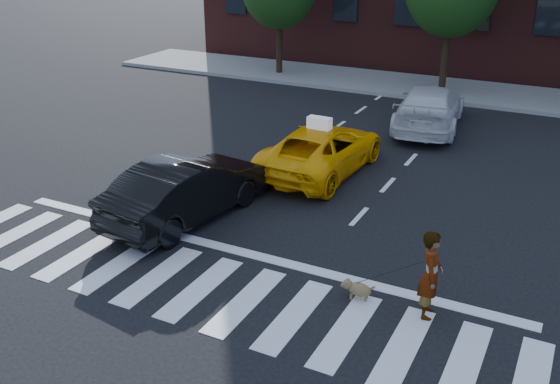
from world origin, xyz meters
name	(u,v)px	position (x,y,z in m)	size (l,w,h in m)	color
ground	(201,288)	(0.00, 0.00, 0.00)	(120.00, 120.00, 0.00)	black
crosswalk	(201,288)	(0.00, 0.00, 0.01)	(13.00, 2.40, 0.01)	silver
stop_line	(242,252)	(0.00, 1.60, 0.01)	(12.00, 0.30, 0.01)	silver
sidewalk_far	(432,88)	(0.00, 17.50, 0.07)	(30.00, 4.00, 0.15)	slate
taxi	(322,149)	(-0.40, 6.71, 0.66)	(2.19, 4.75, 1.32)	#FFAC05
black_sedan	(187,189)	(-2.00, 2.50, 0.74)	(1.56, 4.48, 1.48)	black
white_suv	(430,107)	(1.23, 12.10, 0.73)	(2.05, 5.03, 1.46)	silver
woman	(431,275)	(4.10, 1.10, 0.83)	(0.61, 0.40, 1.66)	#999999
dog	(357,288)	(2.79, 1.03, 0.22)	(0.65, 0.32, 0.37)	brown
taxi_sign	(319,123)	(-0.40, 6.51, 1.48)	(0.65, 0.28, 0.32)	white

